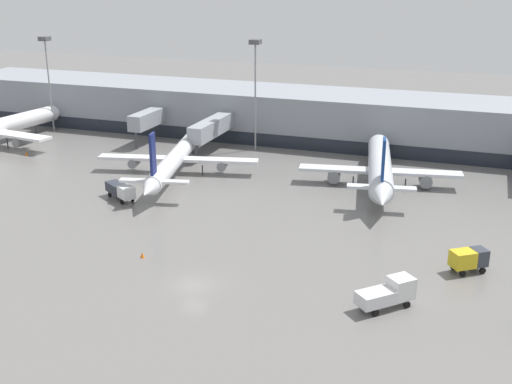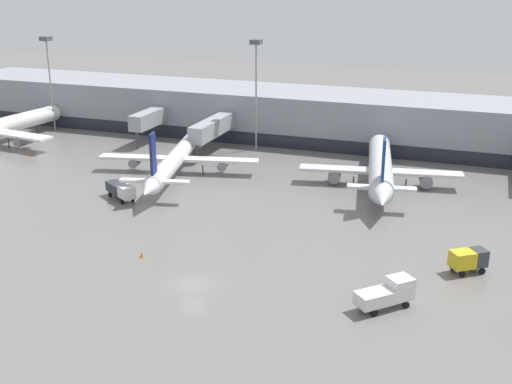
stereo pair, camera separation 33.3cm
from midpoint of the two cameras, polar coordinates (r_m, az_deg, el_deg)
ground_plane at (r=66.16m, az=-5.46°, el=-8.22°), size 320.00×320.00×0.00m
terminal_building at (r=120.37m, az=7.14°, el=6.54°), size 160.00×30.49×9.00m
parked_jet_0 at (r=101.64m, az=-6.84°, el=3.21°), size 25.23×38.18×9.75m
parked_jet_2 at (r=96.33m, az=11.09°, el=2.16°), size 23.89×33.72×9.88m
service_truck_0 at (r=91.24m, az=-11.82°, el=0.20°), size 5.96×4.69×2.32m
service_truck_1 at (r=71.44m, az=18.48°, el=-5.66°), size 4.16×3.72×2.51m
service_truck_2 at (r=62.36m, az=11.74°, el=-8.79°), size 5.47×5.50×2.81m
traffic_cone_0 at (r=72.83m, az=-9.98°, el=-5.51°), size 0.47×0.47×0.62m
traffic_cone_1 at (r=118.14m, az=-19.58°, el=3.28°), size 0.51×0.51×0.75m
apron_light_mast_0 at (r=133.09m, az=-17.96°, el=11.35°), size 1.80×1.80×18.41m
apron_light_mast_1 at (r=112.08m, az=0.10°, el=11.28°), size 1.80×1.80×19.29m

